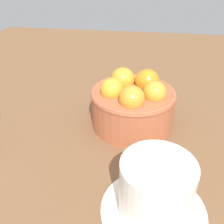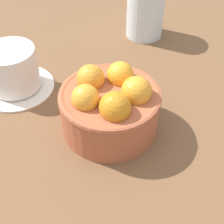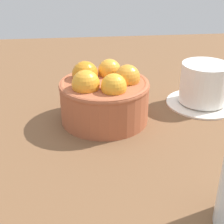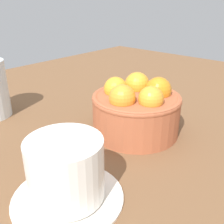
{
  "view_description": "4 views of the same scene",
  "coord_description": "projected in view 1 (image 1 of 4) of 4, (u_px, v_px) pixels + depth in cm",
  "views": [
    {
      "loc": [
        -35.74,
        -1.63,
        24.96
      ],
      "look_at": [
        -0.99,
        3.25,
        2.64
      ],
      "focal_mm": 40.97,
      "sensor_mm": 36.0,
      "label": 1
    },
    {
      "loc": [
        21.12,
        -22.95,
        32.8
      ],
      "look_at": [
        -0.0,
        0.46,
        2.48
      ],
      "focal_mm": 51.06,
      "sensor_mm": 36.0,
      "label": 2
    },
    {
      "loc": [
        3.76,
        45.07,
        24.21
      ],
      "look_at": [
        -0.82,
        2.92,
        2.66
      ],
      "focal_mm": 52.84,
      "sensor_mm": 36.0,
      "label": 3
    },
    {
      "loc": [
        -30.48,
        -21.86,
        20.0
      ],
      "look_at": [
        -1.52,
        3.57,
        2.92
      ],
      "focal_mm": 42.56,
      "sensor_mm": 36.0,
      "label": 4
    }
  ],
  "objects": [
    {
      "name": "coffee_cup",
      "position": [
        156.0,
        191.0,
        0.27
      ],
      "size": [
        11.89,
        11.89,
        7.12
      ],
      "color": "white",
      "rests_on": "ground_plane"
    },
    {
      "name": "terracotta_bowl",
      "position": [
        133.0,
        103.0,
        0.41
      ],
      "size": [
        13.48,
        13.48,
        8.79
      ],
      "color": "#AD5938",
      "rests_on": "ground_plane"
    },
    {
      "name": "ground_plane",
      "position": [
        131.0,
        133.0,
        0.45
      ],
      "size": [
        116.1,
        103.02,
        4.08
      ],
      "primitive_type": "cube",
      "color": "brown"
    }
  ]
}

